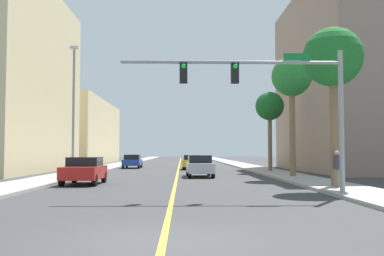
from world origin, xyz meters
TOP-DOWN VIEW (x-y plane):
  - ground at (0.00, 42.00)m, footprint 192.00×192.00m
  - sidewalk_left at (-7.94, 42.00)m, footprint 2.91×168.00m
  - sidewalk_right at (7.94, 42.00)m, footprint 2.91×168.00m
  - lane_marking_center at (0.00, 42.00)m, footprint 0.16×144.00m
  - building_left_far at (-18.35, 59.01)m, footprint 13.98×27.34m
  - building_right_near at (17.74, 31.41)m, footprint 12.77×20.74m
  - traffic_signal_mast at (4.06, 8.55)m, footprint 9.10×0.36m
  - street_lamp at (-6.98, 20.51)m, footprint 0.56×0.28m
  - palm_near at (7.82, 12.09)m, footprint 2.93×2.93m
  - palm_mid at (7.87, 20.42)m, footprint 2.75×2.75m
  - palm_far at (8.02, 28.76)m, footprint 2.49×2.49m
  - car_blue at (-5.01, 38.50)m, footprint 1.89×4.46m
  - car_silver at (1.63, 22.23)m, footprint 1.92×4.44m
  - car_red at (-5.04, 15.29)m, footprint 1.94×3.81m
  - car_yellow at (1.41, 35.06)m, footprint 2.03×4.15m
  - pedestrian at (7.71, 11.45)m, footprint 0.38×0.38m

SIDE VIEW (x-z plane):
  - ground at x=0.00m, z-range 0.00..0.00m
  - lane_marking_center at x=0.00m, z-range 0.00..0.01m
  - sidewalk_left at x=-7.94m, z-range 0.00..0.15m
  - sidewalk_right at x=7.94m, z-range 0.00..0.15m
  - car_yellow at x=1.41m, z-range 0.02..1.48m
  - car_blue at x=-5.01m, z-range 0.03..1.50m
  - car_red at x=-5.04m, z-range 0.03..1.53m
  - car_silver at x=1.63m, z-range 0.02..1.56m
  - pedestrian at x=7.71m, z-range 0.15..1.86m
  - traffic_signal_mast at x=4.06m, z-range 1.46..7.28m
  - building_left_far at x=-18.35m, z-range 0.00..9.55m
  - street_lamp at x=-6.98m, z-range 0.58..9.42m
  - palm_far at x=8.02m, z-range 2.21..9.08m
  - palm_near at x=7.82m, z-range 2.47..10.26m
  - palm_mid at x=7.87m, z-range 2.70..10.89m
  - building_right_near at x=17.74m, z-range 0.00..17.00m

